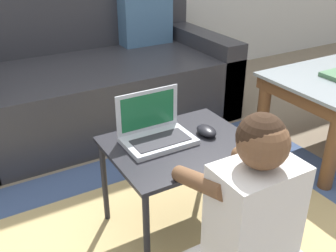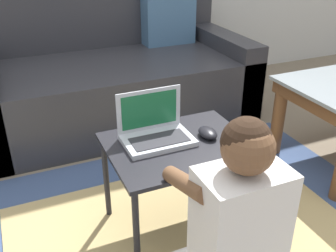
{
  "view_description": "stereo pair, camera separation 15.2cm",
  "coord_description": "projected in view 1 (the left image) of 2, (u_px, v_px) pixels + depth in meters",
  "views": [
    {
      "loc": [
        -0.65,
        -1.03,
        1.17
      ],
      "look_at": [
        0.03,
        0.14,
        0.48
      ],
      "focal_mm": 42.0,
      "sensor_mm": 36.0,
      "label": 1
    },
    {
      "loc": [
        -0.52,
        -1.1,
        1.17
      ],
      "look_at": [
        0.03,
        0.14,
        0.48
      ],
      "focal_mm": 42.0,
      "sensor_mm": 36.0,
      "label": 2
    }
  ],
  "objects": [
    {
      "name": "person_seated",
      "position": [
        251.0,
        233.0,
        1.25
      ],
      "size": [
        0.36,
        0.39,
        0.72
      ],
      "color": "silver",
      "rests_on": "ground_plane"
    },
    {
      "name": "computer_mouse",
      "position": [
        206.0,
        131.0,
        1.58
      ],
      "size": [
        0.07,
        0.1,
        0.03
      ],
      "color": "black",
      "rests_on": "laptop_desk"
    },
    {
      "name": "ground_plane",
      "position": [
        180.0,
        244.0,
        1.62
      ],
      "size": [
        16.0,
        16.0,
        0.0
      ],
      "primitive_type": "plane",
      "color": "#7F705B"
    },
    {
      "name": "laptop_desk",
      "position": [
        180.0,
        154.0,
        1.55
      ],
      "size": [
        0.55,
        0.44,
        0.42
      ],
      "color": "black",
      "rests_on": "ground_plane"
    },
    {
      "name": "couch",
      "position": [
        93.0,
        79.0,
        2.56
      ],
      "size": [
        1.71,
        0.93,
        0.78
      ],
      "color": "#2D2D33",
      "rests_on": "ground_plane"
    },
    {
      "name": "laptop",
      "position": [
        156.0,
        133.0,
        1.53
      ],
      "size": [
        0.27,
        0.18,
        0.19
      ],
      "color": "#B7BCC6",
      "rests_on": "laptop_desk"
    }
  ]
}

